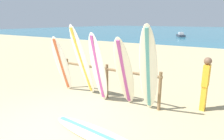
{
  "coord_description": "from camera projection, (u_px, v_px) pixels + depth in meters",
  "views": [
    {
      "loc": [
        3.34,
        -2.26,
        2.42
      ],
      "look_at": [
        -0.05,
        3.01,
        0.86
      ],
      "focal_mm": 31.44,
      "sensor_mm": 36.0,
      "label": 1
    }
  ],
  "objects": [
    {
      "name": "small_boat_offshore",
      "position": [
        181.0,
        35.0,
        31.56
      ],
      "size": [
        1.94,
        2.66,
        0.71
      ],
      "color": "#333842",
      "rests_on": "ocean_water"
    },
    {
      "name": "surfboard_leaning_far_left",
      "position": [
        62.0,
        64.0,
        6.72
      ],
      "size": [
        0.61,
        0.75,
        1.97
      ],
      "color": "white",
      "rests_on": "ground"
    },
    {
      "name": "surfboard_leaning_center_left",
      "position": [
        98.0,
        68.0,
        5.82
      ],
      "size": [
        0.65,
        0.65,
        2.14
      ],
      "color": "white",
      "rests_on": "ground"
    },
    {
      "name": "surfboard_leaning_center_right",
      "position": [
        148.0,
        71.0,
        4.99
      ],
      "size": [
        0.63,
        0.98,
        2.39
      ],
      "color": "white",
      "rests_on": "ground"
    },
    {
      "name": "beachgoer_standing",
      "position": [
        205.0,
        82.0,
        5.32
      ],
      "size": [
        0.2,
        0.25,
        1.5
      ],
      "color": "gold",
      "rests_on": "ground"
    },
    {
      "name": "surfboard_lying_on_sand",
      "position": [
        97.0,
        134.0,
        4.26
      ],
      "size": [
        2.58,
        0.74,
        0.08
      ],
      "color": "beige",
      "rests_on": "ground"
    },
    {
      "name": "ground_plane",
      "position": [
        38.0,
        138.0,
        4.19
      ],
      "size": [
        120.0,
        120.0,
        0.0
      ],
      "primitive_type": "plane",
      "color": "tan"
    },
    {
      "name": "surfboard_rack",
      "position": [
        107.0,
        76.0,
        6.25
      ],
      "size": [
        3.6,
        0.09,
        1.1
      ],
      "color": "olive",
      "rests_on": "ground"
    },
    {
      "name": "surfboard_leaning_left",
      "position": [
        82.0,
        61.0,
        6.29
      ],
      "size": [
        0.71,
        0.94,
        2.35
      ],
      "color": "white",
      "rests_on": "ground"
    },
    {
      "name": "surfboard_leaning_center",
      "position": [
        124.0,
        73.0,
        5.38
      ],
      "size": [
        0.58,
        0.98,
        2.07
      ],
      "color": "silver",
      "rests_on": "ground"
    }
  ]
}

